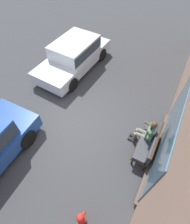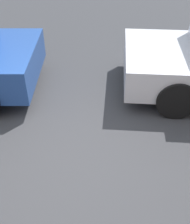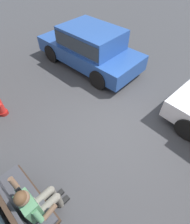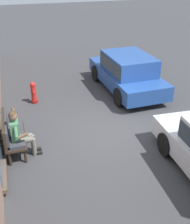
% 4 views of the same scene
% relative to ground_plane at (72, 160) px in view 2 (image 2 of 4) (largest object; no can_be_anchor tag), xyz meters
% --- Properties ---
extents(ground_plane, '(60.00, 60.00, 0.00)m').
position_rel_ground_plane_xyz_m(ground_plane, '(0.00, 0.00, 0.00)').
color(ground_plane, '#38383A').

